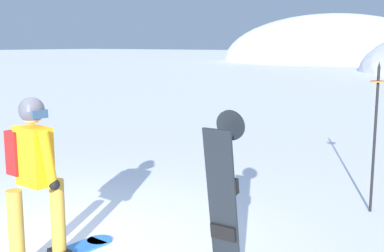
# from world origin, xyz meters

# --- Properties ---
(ridge_peak_far) EXTENTS (27.58, 24.82, 11.88)m
(ridge_peak_far) POSITION_xyz_m (-15.87, 58.88, 0.00)
(ridge_peak_far) COLOR white
(ridge_peak_far) RESTS_ON ground
(snowboarder_main) EXTENTS (0.65, 1.83, 1.71)m
(snowboarder_main) POSITION_xyz_m (0.19, -0.18, 0.92)
(snowboarder_main) COLOR blue
(snowboarder_main) RESTS_ON ground
(spare_snowboard) EXTENTS (0.28, 0.29, 1.64)m
(spare_snowboard) POSITION_xyz_m (1.99, 0.46, 0.83)
(spare_snowboard) COLOR black
(spare_snowboard) RESTS_ON ground
(piste_marker_near) EXTENTS (0.20, 0.20, 2.00)m
(piste_marker_near) POSITION_xyz_m (2.61, 3.34, 1.14)
(piste_marker_near) COLOR black
(piste_marker_near) RESTS_ON ground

